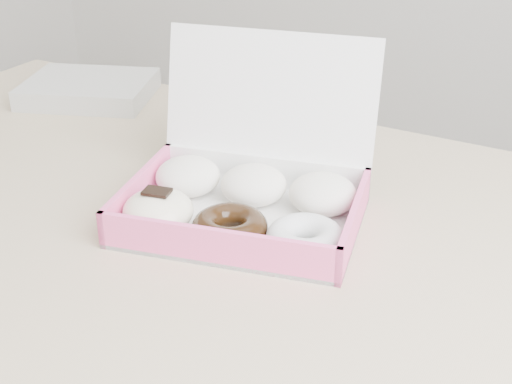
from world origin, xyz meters
The scene contains 3 objects.
table centered at (0.00, 0.00, 0.67)m, with size 1.20×0.80×0.75m.
donut_box centered at (0.18, 0.00, 0.79)m, with size 0.36×0.33×0.22m.
newspapers centered at (-0.32, 0.26, 0.77)m, with size 0.24×0.19×0.04m, color beige.
Camera 1 is at (0.61, -0.73, 1.22)m, focal length 50.00 mm.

